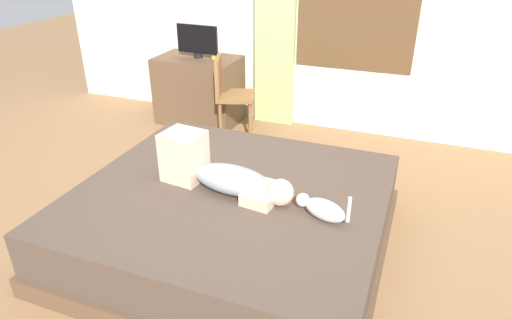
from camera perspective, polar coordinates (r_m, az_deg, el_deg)
ground_plane at (r=3.20m, az=-3.10°, el=-11.27°), size 16.00×16.00×0.00m
bed at (r=3.11m, az=-3.07°, el=-7.47°), size 2.04×1.90×0.45m
person_lying at (r=2.97m, az=-4.58°, el=-1.65°), size 0.94×0.35×0.34m
cat at (r=2.70m, az=8.38°, el=-6.17°), size 0.35×0.18×0.21m
desk at (r=5.19m, az=-7.20°, el=8.71°), size 0.90×0.56×0.74m
tv_monitor at (r=5.04m, az=-7.43°, el=14.66°), size 0.48×0.10×0.35m
cup at (r=5.00m, az=-5.29°, el=13.03°), size 0.07×0.07×0.08m
chair_by_desk at (r=4.67m, az=-3.46°, el=8.57°), size 0.49×0.49×0.86m
curtain_left at (r=4.93m, az=2.45°, el=17.77°), size 0.44×0.06×2.38m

